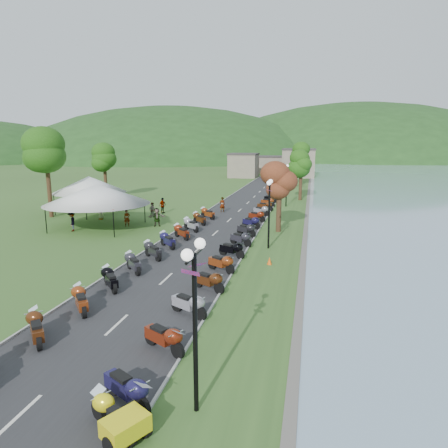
# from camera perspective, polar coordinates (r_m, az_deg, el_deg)

# --- Properties ---
(ground) EXTENTS (400.00, 400.00, 0.00)m
(ground) POSITION_cam_1_polar(r_m,az_deg,el_deg) (15.26, -22.32, -19.65)
(ground) COLOR #44702C
(ground) RESTS_ON ground
(road) EXTENTS (7.00, 120.00, 0.02)m
(road) POSITION_cam_1_polar(r_m,az_deg,el_deg) (51.73, 3.43, 3.05)
(road) COLOR #2C2C2F
(road) RESTS_ON ground
(hills_backdrop) EXTENTS (360.00, 120.00, 76.00)m
(hills_backdrop) POSITION_cam_1_polar(r_m,az_deg,el_deg) (210.83, 10.33, 9.34)
(hills_backdrop) COLOR #285621
(hills_backdrop) RESTS_ON ground
(far_building) EXTENTS (18.00, 16.00, 5.00)m
(far_building) POSITION_cam_1_polar(r_m,az_deg,el_deg) (96.20, 6.50, 8.45)
(far_building) COLOR gray
(far_building) RESTS_ON ground
(yellow_trike) EXTENTS (2.51, 2.24, 0.98)m
(yellow_trike) POSITION_cam_1_polar(r_m,az_deg,el_deg) (12.21, -15.50, -25.08)
(yellow_trike) COLOR yellow
(yellow_trike) RESTS_ON ground
(moto_row_left) EXTENTS (2.60, 37.42, 1.10)m
(moto_row_left) POSITION_cam_1_polar(r_m,az_deg,el_deg) (24.65, -12.68, -5.54)
(moto_row_left) COLOR #331411
(moto_row_left) RESTS_ON ground
(moto_row_right) EXTENTS (2.60, 44.00, 1.10)m
(moto_row_right) POSITION_cam_1_polar(r_m,az_deg,el_deg) (31.76, 2.75, -1.41)
(moto_row_right) COLOR #331411
(moto_row_right) RESTS_ON ground
(streetlamp_near) EXTENTS (1.40, 1.40, 5.00)m
(streetlamp_near) POSITION_cam_1_polar(r_m,az_deg,el_deg) (11.58, -4.14, -15.10)
(streetlamp_near) COLOR black
(streetlamp_near) RESTS_ON ground
(vendor_tent_main) EXTENTS (6.32, 6.32, 4.00)m
(vendor_tent_main) POSITION_cam_1_polar(r_m,az_deg,el_deg) (38.07, -17.57, 2.46)
(vendor_tent_main) COLOR white
(vendor_tent_main) RESTS_ON ground
(vendor_tent_side) EXTENTS (5.35, 5.35, 4.00)m
(vendor_tent_side) POSITION_cam_1_polar(r_m,az_deg,el_deg) (47.01, -18.61, 4.05)
(vendor_tent_side) COLOR white
(vendor_tent_side) RESTS_ON ground
(tree_park_left) EXTENTS (3.83, 3.83, 10.63)m
(tree_park_left) POSITION_cam_1_polar(r_m,az_deg,el_deg) (45.07, -23.94, 7.59)
(tree_park_left) COLOR #2B6616
(tree_park_left) RESTS_ON ground
(tree_lakeside) EXTENTS (2.45, 2.45, 6.80)m
(tree_lakeside) POSITION_cam_1_polar(r_m,az_deg,el_deg) (34.69, 7.90, 4.39)
(tree_lakeside) COLOR #2B6616
(tree_lakeside) RESTS_ON ground
(pedestrian_a) EXTENTS (0.70, 0.63, 1.57)m
(pedestrian_a) POSITION_cam_1_polar(r_m,az_deg,el_deg) (38.22, -13.63, -0.34)
(pedestrian_a) COLOR slate
(pedestrian_a) RESTS_ON ground
(pedestrian_b) EXTENTS (0.81, 0.52, 1.56)m
(pedestrian_b) POSITION_cam_1_polar(r_m,az_deg,el_deg) (42.46, -10.18, 0.98)
(pedestrian_b) COLOR slate
(pedestrian_b) RESTS_ON ground
(pedestrian_c) EXTENTS (0.97, 1.22, 1.76)m
(pedestrian_c) POSITION_cam_1_polar(r_m,az_deg,el_deg) (37.63, -20.81, -0.96)
(pedestrian_c) COLOR slate
(pedestrian_c) RESTS_ON ground
(traffic_cone_near) EXTENTS (0.33, 0.33, 0.52)m
(traffic_cone_near) POSITION_cam_1_polar(r_m,az_deg,el_deg) (23.38, -16.08, -7.42)
(traffic_cone_near) COLOR #F2590C
(traffic_cone_near) RESTS_ON ground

